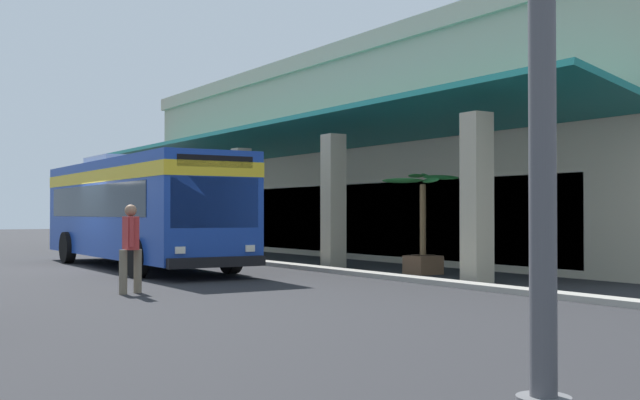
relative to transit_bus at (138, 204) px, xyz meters
name	(u,v)px	position (x,y,z in m)	size (l,w,h in m)	color
ground	(323,260)	(-0.15, 6.56, -1.85)	(120.00, 120.00, 0.00)	#262628
curb_strip	(215,257)	(-2.75, 3.76, -1.79)	(35.94, 0.50, 0.12)	#9E998E
plaza_building	(428,159)	(-2.75, 13.39, 2.00)	(30.25, 14.89, 7.70)	#B2A88E
transit_bus	(138,204)	(0.00, 0.00, 0.00)	(11.24, 2.93, 3.34)	#193D9E
pedestrian	(131,243)	(7.33, -2.73, -0.85)	(0.69, 0.51, 1.77)	#726651
potted_palm	(423,244)	(6.50, 5.44, -1.07)	(1.60, 1.94, 2.68)	brown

